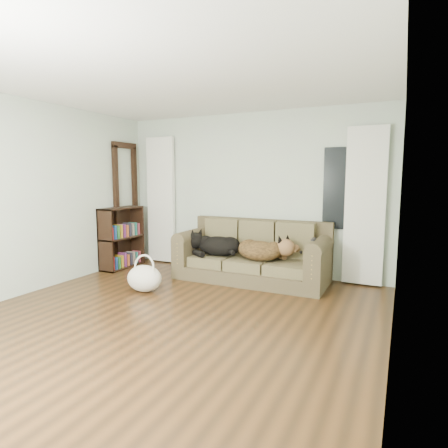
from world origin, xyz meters
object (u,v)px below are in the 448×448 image
at_px(tote_bag, 144,280).
at_px(bookshelf, 122,239).
at_px(dog_black_lab, 216,247).
at_px(dog_shepherd, 262,251).
at_px(sofa, 251,251).

distance_m(tote_bag, bookshelf, 1.60).
height_order(dog_black_lab, dog_shepherd, dog_shepherd).
height_order(sofa, dog_black_lab, sofa).
height_order(dog_black_lab, bookshelf, bookshelf).
xyz_separation_m(sofa, dog_black_lab, (-0.57, -0.05, 0.03)).
xyz_separation_m(sofa, tote_bag, (-1.11, -1.17, -0.29)).
height_order(sofa, dog_shepherd, sofa).
bearing_deg(dog_black_lab, tote_bag, -107.12).
bearing_deg(tote_bag, bookshelf, 141.50).
bearing_deg(bookshelf, tote_bag, -37.34).
height_order(sofa, tote_bag, sofa).
bearing_deg(sofa, bookshelf, -175.22).
bearing_deg(sofa, dog_black_lab, -174.98).
distance_m(dog_shepherd, bookshelf, 2.55).
relative_size(dog_shepherd, tote_bag, 1.42).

